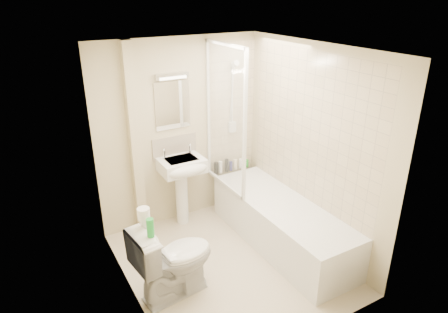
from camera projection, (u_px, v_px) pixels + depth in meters
floor at (229, 263)px, 4.58m from camera, size 2.50×2.50×0.00m
wall_back at (180, 133)px, 5.11m from camera, size 2.20×0.02×2.40m
wall_left at (125, 193)px, 3.61m from camera, size 0.02×2.50×2.40m
wall_right at (312, 149)px, 4.61m from camera, size 0.02×2.50×2.40m
ceiling at (231, 49)px, 3.64m from camera, size 2.20×2.50×0.02m
tile_back at (231, 108)px, 5.36m from camera, size 0.70×0.01×1.75m
tile_right at (310, 129)px, 4.55m from camera, size 0.01×2.10×1.75m
pipe_boxing at (135, 143)px, 4.78m from camera, size 0.12×0.12×2.40m
splashback at (175, 147)px, 5.13m from camera, size 0.60×0.02×0.30m
mirror at (173, 105)px, 4.91m from camera, size 0.46×0.01×0.60m
strip_light at (172, 76)px, 4.75m from camera, size 0.42×0.07×0.07m
bathtub at (281, 223)px, 4.83m from camera, size 0.70×2.10×0.55m
shower_screen at (225, 119)px, 4.83m from camera, size 0.04×0.92×1.80m
shower_fixture at (233, 100)px, 5.27m from camera, size 0.10×0.16×0.99m
pedestal_sink at (183, 173)px, 5.05m from camera, size 0.55×0.50×1.06m
bottle_black_a at (216, 168)px, 5.47m from camera, size 0.06×0.06×0.16m
bottle_white_a at (220, 167)px, 5.50m from camera, size 0.05×0.05×0.17m
bottle_black_b at (227, 165)px, 5.55m from camera, size 0.05×0.05×0.18m
bottle_blue at (231, 166)px, 5.59m from camera, size 0.05×0.05×0.13m
bottle_cream at (235, 164)px, 5.62m from camera, size 0.06×0.06×0.15m
bottle_white_b at (241, 163)px, 5.66m from camera, size 0.06×0.06×0.13m
bottle_green at (246, 163)px, 5.71m from camera, size 0.06×0.06×0.10m
toilet at (174, 259)px, 3.98m from camera, size 0.67×0.93×0.83m
toilet_roll_lower at (145, 221)px, 3.77m from camera, size 0.10×0.10×0.10m
toilet_roll_upper at (144, 214)px, 3.70m from camera, size 0.12×0.12×0.11m
green_bottle at (150, 228)px, 3.58m from camera, size 0.07×0.07×0.18m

